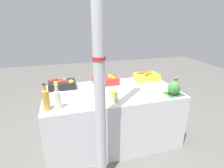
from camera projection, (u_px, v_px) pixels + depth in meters
The scene contains 11 objects.
ground_plane at pixel (112, 138), 2.60m from camera, with size 10.00×10.00×0.00m, color #605E59.
market_table at pixel (112, 116), 2.47m from camera, with size 1.76×0.93×0.76m, color silver.
support_pole at pixel (99, 59), 1.48m from camera, with size 0.12×0.12×2.68m.
apple_crate at pixel (62, 84), 2.43m from camera, with size 0.36×0.25×0.13m.
orange_crate at pixel (106, 80), 2.58m from camera, with size 0.36×0.25×0.14m.
carrot_crate at pixel (147, 77), 2.76m from camera, with size 0.36×0.25×0.14m.
broccoli_pile at pixel (174, 89), 2.19m from camera, with size 0.22×0.18×0.18m.
juice_bottle_amber at pixel (46, 99), 1.81m from camera, with size 0.07×0.07×0.30m.
juice_bottle_cloudy at pixel (57, 99), 1.84m from camera, with size 0.08×0.08×0.27m.
pickle_jar at pixel (114, 96), 2.03m from camera, with size 0.10×0.10×0.12m.
sparrow_bird at pixel (176, 78), 2.18m from camera, with size 0.13×0.07×0.05m.
Camera 1 is at (-0.59, -2.08, 1.65)m, focal length 28.00 mm.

